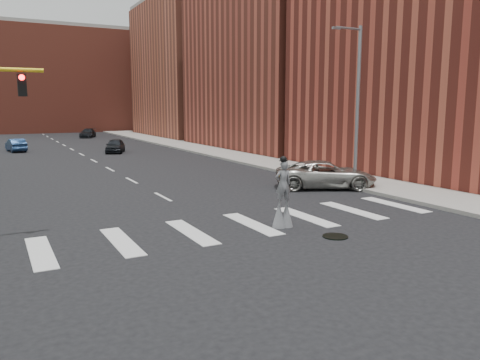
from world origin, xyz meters
TOP-DOWN VIEW (x-y plane):
  - ground_plane at (0.00, 0.00)m, footprint 160.00×160.00m
  - sidewalk_right at (12.50, 25.00)m, footprint 5.00×90.00m
  - manhole at (3.00, -2.00)m, footprint 0.90×0.90m
  - building_near at (22.00, 8.00)m, footprint 16.00×20.00m
  - building_mid at (22.00, 30.00)m, footprint 16.00×22.00m
  - building_far at (22.00, 54.00)m, footprint 16.00×22.00m
  - building_backdrop at (6.00, 78.00)m, footprint 26.00×14.00m
  - streetlight at (10.90, 6.00)m, footprint 2.05×0.20m
  - stilt_performer at (2.11, 0.06)m, footprint 0.84×0.56m
  - suv_crossing at (9.00, 6.17)m, footprint 6.14×4.84m
  - car_near at (3.30, 32.24)m, footprint 2.92×4.35m
  - car_mid at (-5.39, 38.07)m, footprint 1.97×4.15m
  - car_far at (5.02, 56.68)m, footprint 3.26×4.76m

SIDE VIEW (x-z plane):
  - ground_plane at x=0.00m, z-range 0.00..0.00m
  - manhole at x=3.00m, z-range 0.00..0.04m
  - sidewalk_right at x=12.50m, z-range 0.00..0.18m
  - car_far at x=5.02m, z-range 0.00..1.28m
  - car_mid at x=-5.39m, z-range 0.00..1.31m
  - car_near at x=3.30m, z-range 0.00..1.38m
  - suv_crossing at x=9.00m, z-range 0.00..1.55m
  - stilt_performer at x=2.11m, z-range -0.30..2.45m
  - streetlight at x=10.90m, z-range 0.40..9.40m
  - building_backdrop at x=6.00m, z-range 0.00..18.00m
  - building_far at x=22.00m, z-range 0.00..20.00m
  - building_near at x=22.00m, z-range 0.00..22.00m
  - building_mid at x=22.00m, z-range 0.00..24.00m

